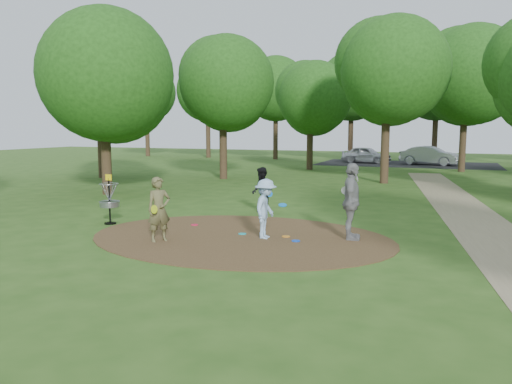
% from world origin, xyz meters
% --- Properties ---
extents(ground, '(100.00, 100.00, 0.00)m').
position_xyz_m(ground, '(0.00, 0.00, 0.00)').
color(ground, '#2D5119').
rests_on(ground, ground).
extents(dirt_clearing, '(8.40, 8.40, 0.02)m').
position_xyz_m(dirt_clearing, '(0.00, 0.00, 0.01)').
color(dirt_clearing, '#47301C').
rests_on(dirt_clearing, ground).
extents(footpath, '(7.55, 39.89, 0.01)m').
position_xyz_m(footpath, '(6.50, 2.00, 0.01)').
color(footpath, '#8C7A5B').
rests_on(footpath, ground).
extents(parking_lot, '(14.00, 8.00, 0.01)m').
position_xyz_m(parking_lot, '(2.00, 30.00, 0.00)').
color(parking_lot, black).
rests_on(parking_lot, ground).
extents(player_observer_with_disc, '(0.70, 0.74, 1.70)m').
position_xyz_m(player_observer_with_disc, '(-1.77, -1.22, 0.85)').
color(player_observer_with_disc, brown).
rests_on(player_observer_with_disc, ground).
extents(player_throwing_with_disc, '(0.95, 1.07, 1.61)m').
position_xyz_m(player_throwing_with_disc, '(0.69, 0.12, 0.81)').
color(player_throwing_with_disc, '#99BDE4').
rests_on(player_throwing_with_disc, ground).
extents(player_walking_with_disc, '(0.95, 1.00, 1.63)m').
position_xyz_m(player_walking_with_disc, '(-0.72, 3.58, 0.82)').
color(player_walking_with_disc, black).
rests_on(player_walking_with_disc, ground).
extents(player_waiting_with_disc, '(0.66, 1.26, 2.05)m').
position_xyz_m(player_waiting_with_disc, '(2.86, 0.79, 1.03)').
color(player_waiting_with_disc, gray).
rests_on(player_waiting_with_disc, ground).
extents(disc_ground_cyan, '(0.22, 0.22, 0.02)m').
position_xyz_m(disc_ground_cyan, '(-0.07, 0.32, 0.03)').
color(disc_ground_cyan, '#16AAB6').
rests_on(disc_ground_cyan, dirt_clearing).
extents(disc_ground_blue, '(0.22, 0.22, 0.02)m').
position_xyz_m(disc_ground_blue, '(1.57, 0.02, 0.03)').
color(disc_ground_blue, blue).
rests_on(disc_ground_blue, dirt_clearing).
extents(disc_ground_red, '(0.22, 0.22, 0.02)m').
position_xyz_m(disc_ground_red, '(-1.93, 0.99, 0.03)').
color(disc_ground_red, '#E21640').
rests_on(disc_ground_red, dirt_clearing).
extents(car_left, '(4.28, 2.34, 1.38)m').
position_xyz_m(car_left, '(-1.25, 29.90, 0.69)').
color(car_left, '#B7B8C0').
rests_on(car_left, ground).
extents(car_right, '(4.76, 2.65, 1.49)m').
position_xyz_m(car_right, '(3.78, 29.57, 0.74)').
color(car_right, '#A7A8AF').
rests_on(car_right, ground).
extents(disc_ground_orange, '(0.22, 0.22, 0.02)m').
position_xyz_m(disc_ground_orange, '(1.17, 0.44, 0.03)').
color(disc_ground_orange, orange).
rests_on(disc_ground_orange, dirt_clearing).
extents(disc_golf_basket, '(0.63, 0.63, 1.54)m').
position_xyz_m(disc_golf_basket, '(-4.50, 0.30, 0.87)').
color(disc_golf_basket, black).
rests_on(disc_golf_basket, ground).
extents(tree_ring, '(37.51, 45.60, 9.43)m').
position_xyz_m(tree_ring, '(2.77, 9.23, 5.29)').
color(tree_ring, '#332316').
rests_on(tree_ring, ground).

